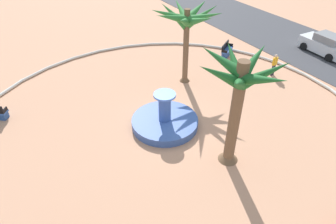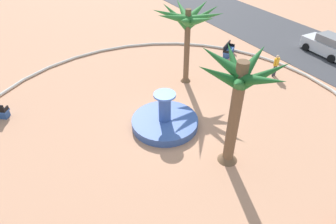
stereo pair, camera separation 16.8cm
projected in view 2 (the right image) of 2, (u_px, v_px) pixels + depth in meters
ground_plane at (169, 126)px, 16.71m from camera, size 80.00×80.00×0.00m
plaza_curb at (169, 125)px, 16.66m from camera, size 23.20×23.20×0.20m
fountain at (165, 121)px, 16.62m from camera, size 3.75×3.75×2.14m
palm_tree_near_fountain at (239, 89)px, 12.23m from camera, size 4.14×3.99×5.64m
palm_tree_by_curb at (188, 21)px, 18.30m from camera, size 4.50×4.48×5.30m
bench_west at (228, 51)px, 24.03m from camera, size 1.28×1.62×1.00m
person_cyclist_photo at (276, 64)px, 20.90m from camera, size 0.24×0.53×1.64m
parked_car_leftmost at (328, 46)px, 23.89m from camera, size 4.06×2.04×1.67m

